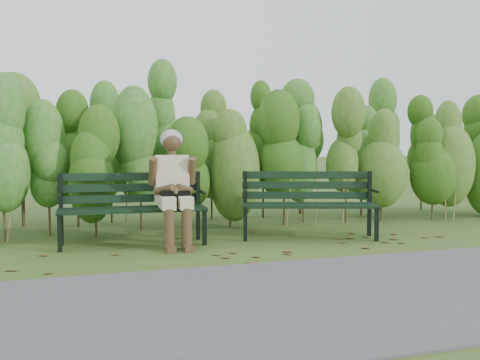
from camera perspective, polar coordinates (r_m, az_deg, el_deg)
name	(u,v)px	position (r m, az deg, el deg)	size (l,w,h in m)	color
ground	(250,247)	(6.52, 0.98, -6.78)	(80.00, 80.00, 0.00)	#3B531E
footpath	(343,295)	(4.56, 10.41, -11.40)	(60.00, 2.50, 0.01)	#474749
hedge_band	(207,139)	(8.19, -3.36, 4.20)	(11.04, 1.67, 2.42)	#47381E
leaf_litter	(277,246)	(6.54, 3.73, -6.73)	(5.91, 2.21, 0.01)	brown
bench_left	(132,202)	(6.74, -10.89, -2.23)	(1.72, 0.65, 0.85)	black
bench_right	(308,199)	(7.15, 6.96, -1.89)	(1.76, 1.05, 0.84)	black
seated_woman	(173,181)	(6.59, -6.79, -0.13)	(0.57, 0.83, 1.36)	beige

